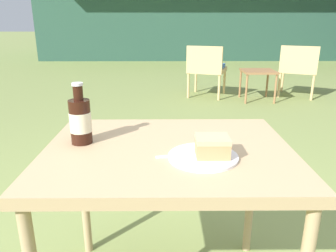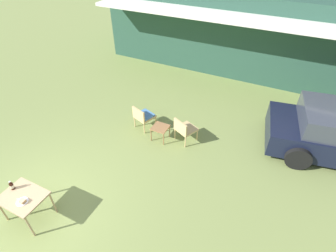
{
  "view_description": "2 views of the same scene",
  "coord_description": "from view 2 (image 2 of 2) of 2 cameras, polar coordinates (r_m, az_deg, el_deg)",
  "views": [
    {
      "loc": [
        -0.01,
        -1.11,
        1.14
      ],
      "look_at": [
        0.0,
        0.1,
        0.75
      ],
      "focal_mm": 35.0,
      "sensor_mm": 36.0,
      "label": 1
    },
    {
      "loc": [
        4.16,
        -1.65,
        5.15
      ],
      "look_at": [
        1.76,
        3.19,
        0.9
      ],
      "focal_mm": 28.0,
      "sensor_mm": 36.0,
      "label": 2
    }
  ],
  "objects": [
    {
      "name": "fork",
      "position": [
        6.27,
        -29.48,
        -13.78
      ],
      "size": [
        0.17,
        0.05,
        0.01
      ],
      "color": "silver",
      "rests_on": "patio_table"
    },
    {
      "name": "cake_on_plate",
      "position": [
        6.19,
        -29.12,
        -14.13
      ],
      "size": [
        0.24,
        0.24,
        0.08
      ],
      "color": "white",
      "rests_on": "patio_table"
    },
    {
      "name": "garden_side_table",
      "position": [
        7.62,
        -1.68,
        -0.56
      ],
      "size": [
        0.46,
        0.45,
        0.44
      ],
      "color": "#996B42",
      "rests_on": "ground_plane"
    },
    {
      "name": "wicker_chair_cushioned",
      "position": [
        8.04,
        -5.38,
        2.25
      ],
      "size": [
        0.66,
        0.66,
        0.77
      ],
      "rotation": [
        0.0,
        0.0,
        2.81
      ],
      "color": "tan",
      "rests_on": "ground_plane"
    },
    {
      "name": "cabin_building",
      "position": [
        12.47,
        14.59,
        20.38
      ],
      "size": [
        10.46,
        4.94,
        3.12
      ],
      "color": "#284C3D",
      "rests_on": "ground_plane"
    },
    {
      "name": "ground_plane",
      "position": [
        6.82,
        -27.33,
        -16.95
      ],
      "size": [
        60.0,
        60.0,
        0.0
      ],
      "primitive_type": "plane",
      "color": "olive"
    },
    {
      "name": "cola_bottle_near",
      "position": [
        6.49,
        -30.85,
        -11.14
      ],
      "size": [
        0.08,
        0.08,
        0.23
      ],
      "color": "black",
      "rests_on": "patio_table"
    },
    {
      "name": "wicker_chair_plain",
      "position": [
        7.52,
        3.59,
        -0.56
      ],
      "size": [
        0.69,
        0.69,
        0.77
      ],
      "rotation": [
        0.0,
        0.0,
        2.71
      ],
      "color": "tan",
      "rests_on": "ground_plane"
    },
    {
      "name": "patio_table",
      "position": [
        6.36,
        -28.97,
        -13.6
      ],
      "size": [
        0.9,
        0.7,
        0.7
      ],
      "color": "tan",
      "rests_on": "ground_plane"
    }
  ]
}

